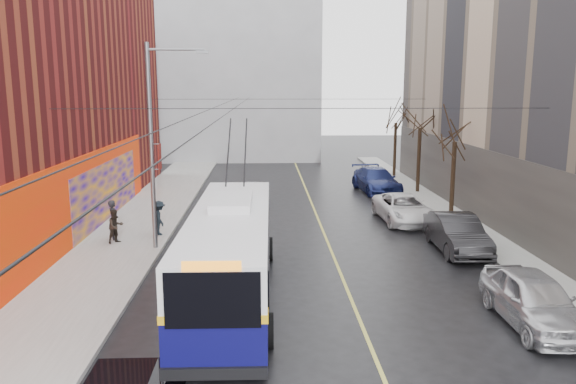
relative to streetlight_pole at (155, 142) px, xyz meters
name	(u,v)px	position (x,y,z in m)	size (l,w,h in m)	color
ground	(318,352)	(6.14, -10.00, -4.85)	(140.00, 140.00, 0.00)	black
sidewalk_left	(128,237)	(-1.86, 2.00, -4.77)	(4.00, 60.00, 0.15)	gray
sidewalk_right	(477,234)	(15.14, 2.00, -4.77)	(2.00, 60.00, 0.15)	gray
lane_line	(321,227)	(7.64, 4.00, -4.84)	(0.12, 50.00, 0.01)	#BFB74C
building_far	(219,69)	(0.14, 34.99, 4.17)	(20.50, 12.10, 18.00)	gray
streetlight_pole	(155,142)	(0.00, 0.00, 0.00)	(2.65, 0.60, 9.00)	slate
catenary_wires	(242,105)	(3.60, 4.77, 1.40)	(18.00, 60.00, 0.22)	black
tree_near	(456,128)	(15.14, 6.00, 0.13)	(3.20, 3.20, 6.40)	black
tree_mid	(421,116)	(15.14, 13.00, 0.41)	(3.20, 3.20, 6.68)	black
tree_far	(396,113)	(15.14, 20.00, 0.30)	(3.20, 3.20, 6.57)	black
pigeons_flying	(233,80)	(3.42, -0.24, 2.61)	(2.75, 3.69, 1.51)	slate
trolleybus	(231,251)	(3.52, -5.67, -3.23)	(3.00, 12.35, 5.82)	#0A0944
parked_car_a	(534,299)	(12.84, -8.49, -4.03)	(1.93, 4.80, 1.63)	silver
parked_car_b	(457,234)	(13.14, -0.72, -4.03)	(1.73, 4.97, 1.64)	black
parked_car_c	(404,208)	(12.17, 4.92, -4.11)	(2.44, 5.30, 1.47)	silver
parked_car_d	(376,180)	(12.40, 13.56, -4.01)	(2.34, 5.75, 1.67)	navy
following_car	(250,194)	(3.80, 9.19, -4.09)	(1.79, 4.46, 1.52)	#BBBBC0
pedestrian_a	(114,220)	(-2.33, 1.41, -3.76)	(0.68, 0.45, 1.87)	black
pedestrian_b	(116,226)	(-2.08, 0.80, -3.92)	(0.76, 0.59, 1.56)	black
pedestrian_c	(159,218)	(-0.36, 2.19, -3.87)	(1.07, 0.62, 1.66)	black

